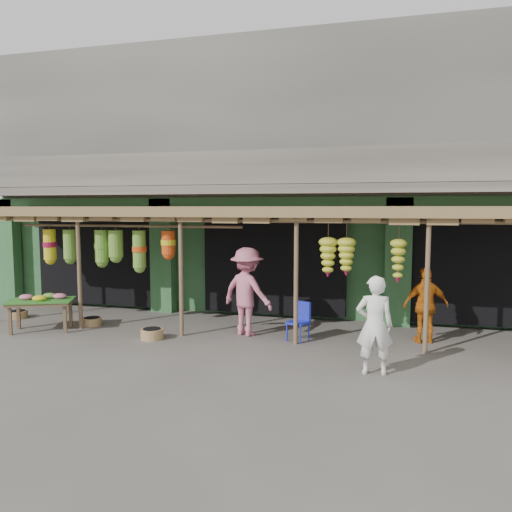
% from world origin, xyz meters
% --- Properties ---
extents(ground, '(80.00, 80.00, 0.00)m').
position_xyz_m(ground, '(0.00, 0.00, 0.00)').
color(ground, '#514C47').
rests_on(ground, ground).
extents(building, '(16.40, 6.80, 7.00)m').
position_xyz_m(building, '(-0.00, 4.87, 3.37)').
color(building, gray).
rests_on(building, ground).
extents(awning, '(14.00, 2.70, 2.79)m').
position_xyz_m(awning, '(-0.13, 0.80, 2.58)').
color(awning, brown).
rests_on(awning, ground).
extents(flower_table, '(1.59, 1.30, 0.83)m').
position_xyz_m(flower_table, '(-4.72, -0.60, 0.67)').
color(flower_table, brown).
rests_on(flower_table, ground).
extents(blue_chair, '(0.50, 0.51, 0.81)m').
position_xyz_m(blue_chair, '(1.03, 0.13, 0.45)').
color(blue_chair, '#1C26B8').
rests_on(blue_chair, ground).
extents(basket_left, '(0.58, 0.58, 0.19)m').
position_xyz_m(basket_left, '(-3.93, 0.12, 0.09)').
color(basket_left, olive).
rests_on(basket_left, ground).
extents(basket_mid, '(0.51, 0.51, 0.18)m').
position_xyz_m(basket_mid, '(-6.19, 0.34, 0.09)').
color(basket_mid, '#946242').
rests_on(basket_mid, ground).
extents(basket_right, '(0.49, 0.49, 0.22)m').
position_xyz_m(basket_right, '(-2.00, -0.61, 0.11)').
color(basket_right, olive).
rests_on(basket_right, ground).
extents(person_front, '(0.65, 0.47, 1.66)m').
position_xyz_m(person_front, '(2.60, -1.67, 0.83)').
color(person_front, white).
rests_on(person_front, ground).
extents(person_vendor, '(0.98, 0.61, 1.56)m').
position_xyz_m(person_vendor, '(3.55, 0.59, 0.78)').
color(person_vendor, '#C96512').
rests_on(person_vendor, ground).
extents(person_shopper, '(1.41, 1.13, 1.91)m').
position_xyz_m(person_shopper, '(-0.16, 0.25, 0.95)').
color(person_shopper, '#C96A81').
rests_on(person_shopper, ground).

